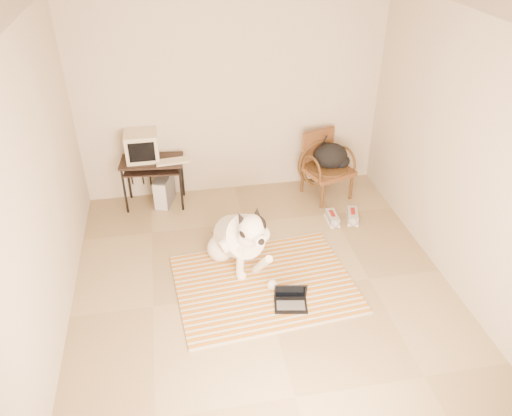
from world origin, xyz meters
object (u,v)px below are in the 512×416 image
object	(u,v)px
laptop	(291,300)
rattan_chair	(325,165)
crt_monitor	(142,146)
pc_tower	(164,190)
backpack	(332,157)
computer_desk	(152,167)
dog	(239,239)

from	to	relation	value
laptop	rattan_chair	distance (m)	2.34
crt_monitor	rattan_chair	xyz separation A→B (m)	(2.41, -0.21, -0.40)
laptop	rattan_chair	world-z (taller)	rattan_chair
laptop	pc_tower	world-z (taller)	pc_tower
crt_monitor	rattan_chair	bearing A→B (deg)	-5.04
laptop	backpack	xyz separation A→B (m)	(1.07, 2.08, 0.49)
crt_monitor	backpack	xyz separation A→B (m)	(2.49, -0.22, -0.28)
pc_tower	backpack	world-z (taller)	backpack
pc_tower	computer_desk	bearing A→B (deg)	-174.89
crt_monitor	computer_desk	bearing A→B (deg)	-36.54
backpack	dog	bearing A→B (deg)	-137.89
laptop	rattan_chair	xyz separation A→B (m)	(0.99, 2.09, 0.36)
rattan_chair	backpack	xyz separation A→B (m)	(0.08, -0.00, 0.12)
dog	backpack	world-z (taller)	dog
dog	computer_desk	xyz separation A→B (m)	(-0.91, 1.47, 0.21)
dog	laptop	size ratio (longest dim) A/B	3.09
backpack	laptop	bearing A→B (deg)	-117.08
backpack	crt_monitor	bearing A→B (deg)	175.02
laptop	computer_desk	size ratio (longest dim) A/B	0.45
computer_desk	rattan_chair	bearing A→B (deg)	-3.40
dog	rattan_chair	size ratio (longest dim) A/B	1.31
laptop	pc_tower	distance (m)	2.54
dog	pc_tower	world-z (taller)	dog
computer_desk	backpack	size ratio (longest dim) A/B	1.69
rattan_chair	dog	bearing A→B (deg)	-136.20
dog	pc_tower	size ratio (longest dim) A/B	2.49
dog	crt_monitor	xyz separation A→B (m)	(-1.01, 1.55, 0.48)
pc_tower	backpack	xyz separation A→B (m)	(2.27, -0.15, 0.37)
pc_tower	crt_monitor	bearing A→B (deg)	163.67
backpack	pc_tower	bearing A→B (deg)	176.15
dog	pc_tower	distance (m)	1.69
dog	computer_desk	world-z (taller)	dog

